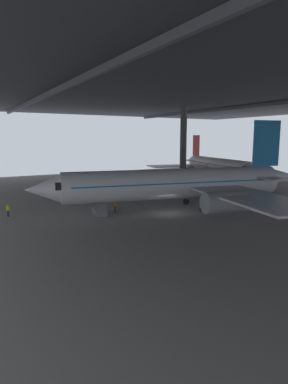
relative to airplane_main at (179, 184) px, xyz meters
name	(u,v)px	position (x,y,z in m)	size (l,w,h in m)	color
ground_plane	(167,213)	(0.90, -2.66, -3.64)	(110.00, 110.00, 0.00)	gray
hangar_structure	(246,86)	(0.83, 11.08, 13.78)	(121.00, 99.00, 18.04)	#4C4F54
airplane_main	(179,184)	(0.00, 0.00, 0.00)	(39.27, 40.02, 12.46)	white
boarding_stairs	(99,208)	(-3.12, -10.70, -2.89)	(4.61, 2.35, 4.87)	slate
crew_worker_near_nose	(8,210)	(-7.35, -21.38, -2.72)	(0.47, 0.38, 1.61)	#232838
crew_worker_by_stairs	(115,205)	(-2.61, -8.64, -2.66)	(0.55, 0.25, 1.71)	#232838
airplane_distant	(216,165)	(-25.27, 29.95, -0.32)	(33.57, 32.96, 10.72)	white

